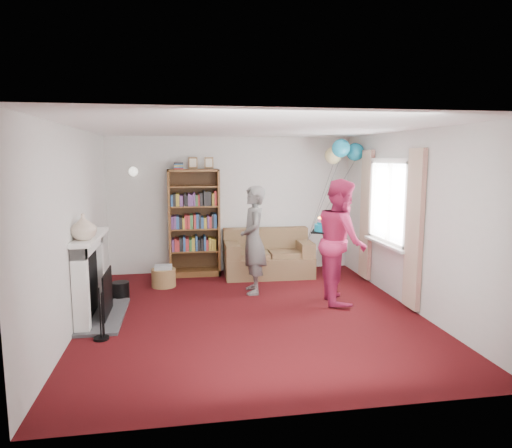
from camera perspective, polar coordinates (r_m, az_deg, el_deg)
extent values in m
plane|color=#360808|center=(6.36, -0.41, -11.19)|extent=(5.00, 5.00, 0.00)
cube|color=silver|center=(8.53, -3.05, 2.43)|extent=(4.50, 0.02, 2.50)
cube|color=silver|center=(6.14, -21.76, -0.48)|extent=(0.02, 5.00, 2.50)
cube|color=silver|center=(6.79, 18.78, 0.47)|extent=(0.02, 5.00, 2.50)
cube|color=white|center=(6.01, -0.44, 11.95)|extent=(4.50, 5.00, 0.01)
cube|color=#3F3F42|center=(6.56, -18.54, -10.83)|extent=(0.55, 1.40, 0.04)
cube|color=white|center=(5.93, -21.06, -7.87)|extent=(0.18, 0.14, 1.06)
cube|color=white|center=(6.97, -19.25, -5.38)|extent=(0.18, 0.14, 1.06)
cube|color=white|center=(6.35, -20.29, -2.41)|extent=(0.18, 1.24, 0.16)
cube|color=white|center=(6.32, -20.07, -1.52)|extent=(0.28, 1.35, 0.05)
cube|color=black|center=(6.46, -20.23, -6.95)|extent=(0.10, 0.80, 0.86)
cube|color=black|center=(6.46, -18.05, -8.23)|extent=(0.02, 0.70, 0.60)
cylinder|color=black|center=(5.72, -18.92, -10.53)|extent=(0.18, 0.18, 0.64)
cylinder|color=black|center=(7.27, -16.57, -7.96)|extent=(0.26, 0.26, 0.26)
cube|color=white|center=(7.24, 16.49, 7.59)|extent=(0.08, 1.30, 0.08)
cube|color=white|center=(7.36, 16.09, -2.18)|extent=(0.08, 1.30, 0.08)
cube|color=white|center=(7.29, 16.50, 2.67)|extent=(0.01, 1.15, 1.20)
cube|color=white|center=(7.35, 15.87, -2.42)|extent=(0.14, 1.32, 0.04)
cube|color=#C0B291|center=(6.58, 19.18, -0.66)|extent=(0.07, 0.38, 2.20)
cube|color=#C0B291|center=(8.04, 13.62, 1.13)|extent=(0.07, 0.38, 2.20)
cylinder|color=gold|center=(8.42, -15.04, 6.51)|extent=(0.04, 0.12, 0.04)
sphere|color=white|center=(8.33, -15.10, 6.35)|extent=(0.16, 0.16, 0.16)
cube|color=#472B14|center=(8.47, -7.77, 0.34)|extent=(0.91, 0.04, 1.92)
cube|color=brown|center=(8.28, -10.73, 0.08)|extent=(0.04, 0.42, 1.92)
cube|color=brown|center=(8.30, -4.73, 0.23)|extent=(0.04, 0.42, 1.92)
cube|color=brown|center=(8.20, -7.86, 6.66)|extent=(0.91, 0.42, 0.04)
cube|color=brown|center=(8.46, -7.61, -5.95)|extent=(0.91, 0.42, 0.10)
cube|color=brown|center=(8.37, -7.66, -3.27)|extent=(0.83, 0.38, 0.03)
cube|color=brown|center=(8.30, -7.72, -0.53)|extent=(0.83, 0.38, 0.02)
cube|color=brown|center=(8.24, -7.77, 2.24)|extent=(0.83, 0.38, 0.02)
cube|color=brown|center=(8.21, -7.82, 4.69)|extent=(0.83, 0.38, 0.02)
cube|color=maroon|center=(8.18, -9.65, 7.18)|extent=(0.16, 0.22, 0.12)
cube|color=brown|center=(8.25, -7.89, 7.58)|extent=(0.16, 0.02, 0.20)
cube|color=brown|center=(8.26, -5.91, 7.61)|extent=(0.16, 0.02, 0.20)
cube|color=brown|center=(8.30, 1.54, -5.19)|extent=(1.57, 0.83, 0.37)
cube|color=brown|center=(8.52, 1.17, -2.62)|extent=(1.57, 0.24, 0.65)
cube|color=brown|center=(8.16, -3.05, -4.11)|extent=(0.24, 0.78, 0.51)
cube|color=brown|center=(8.41, 6.01, -3.77)|extent=(0.24, 0.78, 0.51)
cube|color=brown|center=(8.12, -0.78, -3.96)|extent=(0.66, 0.53, 0.12)
cube|color=brown|center=(8.25, 4.05, -3.79)|extent=(0.66, 0.53, 0.12)
cylinder|color=olive|center=(7.76, -11.47, -6.59)|extent=(0.40, 0.40, 0.30)
cube|color=beige|center=(7.72, -11.51, -5.31)|extent=(0.28, 0.22, 0.06)
imported|color=black|center=(7.13, -0.34, -2.01)|extent=(0.43, 0.63, 1.69)
imported|color=#B72453|center=(6.81, 10.57, -2.09)|extent=(0.80, 0.97, 1.82)
cube|color=black|center=(6.86, 8.57, -0.94)|extent=(0.37, 0.37, 0.02)
cylinder|color=#0D7CA0|center=(6.86, 8.58, -0.44)|extent=(0.31, 0.31, 0.10)
cylinder|color=#0D7CA0|center=(6.85, 8.59, 0.05)|extent=(0.22, 0.22, 0.04)
cylinder|color=pink|center=(6.87, 9.33, 0.36)|extent=(0.01, 0.01, 0.09)
sphere|color=orange|center=(6.86, 9.34, 0.77)|extent=(0.02, 0.02, 0.02)
cylinder|color=pink|center=(6.90, 9.19, 0.40)|extent=(0.01, 0.01, 0.09)
sphere|color=orange|center=(6.89, 9.20, 0.81)|extent=(0.02, 0.02, 0.02)
cylinder|color=pink|center=(6.92, 8.98, 0.43)|extent=(0.01, 0.01, 0.09)
sphere|color=orange|center=(6.91, 8.99, 0.84)|extent=(0.02, 0.02, 0.02)
cylinder|color=pink|center=(6.93, 8.71, 0.45)|extent=(0.01, 0.01, 0.09)
sphere|color=orange|center=(6.93, 8.72, 0.86)|extent=(0.02, 0.02, 0.02)
cylinder|color=pink|center=(6.93, 8.43, 0.45)|extent=(0.01, 0.01, 0.09)
sphere|color=orange|center=(6.92, 8.44, 0.86)|extent=(0.02, 0.02, 0.02)
cylinder|color=pink|center=(6.92, 8.17, 0.44)|extent=(0.01, 0.01, 0.09)
sphere|color=orange|center=(6.91, 8.18, 0.85)|extent=(0.02, 0.02, 0.02)
cylinder|color=pink|center=(6.89, 7.97, 0.42)|extent=(0.01, 0.01, 0.09)
sphere|color=orange|center=(6.89, 7.98, 0.83)|extent=(0.02, 0.02, 0.02)
cylinder|color=pink|center=(6.86, 7.85, 0.39)|extent=(0.01, 0.01, 0.09)
sphere|color=orange|center=(6.86, 7.86, 0.80)|extent=(0.02, 0.02, 0.02)
cylinder|color=pink|center=(6.83, 7.83, 0.35)|extent=(0.01, 0.01, 0.09)
sphere|color=orange|center=(6.82, 7.84, 0.76)|extent=(0.02, 0.02, 0.02)
cylinder|color=pink|center=(6.80, 7.91, 0.31)|extent=(0.01, 0.01, 0.09)
sphere|color=orange|center=(6.79, 7.92, 0.73)|extent=(0.02, 0.02, 0.02)
cylinder|color=pink|center=(6.77, 8.09, 0.27)|extent=(0.01, 0.01, 0.09)
sphere|color=orange|center=(6.76, 8.10, 0.69)|extent=(0.02, 0.02, 0.02)
cylinder|color=pink|center=(6.75, 8.34, 0.25)|extent=(0.01, 0.01, 0.09)
sphere|color=orange|center=(6.75, 8.35, 0.67)|extent=(0.02, 0.02, 0.02)
cylinder|color=pink|center=(6.75, 8.63, 0.24)|extent=(0.01, 0.01, 0.09)
sphere|color=orange|center=(6.74, 8.63, 0.66)|extent=(0.02, 0.02, 0.02)
cylinder|color=pink|center=(6.76, 8.91, 0.24)|extent=(0.01, 0.01, 0.09)
sphere|color=orange|center=(6.75, 8.92, 0.66)|extent=(0.02, 0.02, 0.02)
cylinder|color=pink|center=(6.78, 9.14, 0.26)|extent=(0.01, 0.01, 0.09)
sphere|color=orange|center=(6.77, 9.15, 0.67)|extent=(0.02, 0.02, 0.02)
cylinder|color=pink|center=(6.80, 9.31, 0.28)|extent=(0.01, 0.01, 0.09)
sphere|color=orange|center=(6.80, 9.32, 0.70)|extent=(0.02, 0.02, 0.02)
cylinder|color=pink|center=(6.84, 9.37, 0.32)|extent=(0.01, 0.01, 0.09)
sphere|color=orange|center=(6.83, 9.38, 0.74)|extent=(0.02, 0.02, 0.02)
sphere|color=#3F3F3F|center=(8.17, 6.41, -2.11)|extent=(0.02, 0.02, 0.02)
sphere|color=teal|center=(8.28, 12.28, 8.79)|extent=(0.31, 0.31, 0.31)
sphere|color=#FCED9A|center=(8.35, 9.65, 8.45)|extent=(0.31, 0.31, 0.31)
sphere|color=teal|center=(7.99, 10.57, 9.30)|extent=(0.31, 0.31, 0.31)
imported|color=beige|center=(5.96, -20.77, -0.32)|extent=(0.40, 0.40, 0.32)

